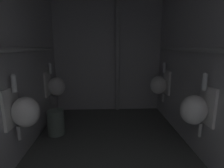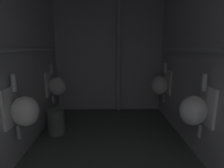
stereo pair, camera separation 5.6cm
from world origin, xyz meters
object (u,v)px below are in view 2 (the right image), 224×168
(urinal_right_far, at_px, (161,85))
(waste_bin, at_px, (56,122))
(standpipe_back_wall, at_px, (119,56))
(urinal_right_mid, at_px, (195,109))
(urinal_left_far, at_px, (56,86))
(urinal_left_mid, at_px, (23,110))

(urinal_right_far, height_order, waste_bin, urinal_right_far)
(standpipe_back_wall, bearing_deg, waste_bin, -135.46)
(standpipe_back_wall, height_order, waste_bin, standpipe_back_wall)
(urinal_right_mid, relative_size, standpipe_back_wall, 0.32)
(urinal_right_far, xyz_separation_m, standpipe_back_wall, (-0.76, 0.47, 0.51))
(urinal_left_far, relative_size, standpipe_back_wall, 0.32)
(urinal_left_far, height_order, urinal_right_far, same)
(waste_bin, bearing_deg, urinal_left_far, 102.77)
(urinal_left_mid, bearing_deg, urinal_right_far, 34.46)
(urinal_right_mid, xyz_separation_m, urinal_right_far, (0.00, 1.33, 0.00))
(urinal_left_mid, bearing_deg, urinal_right_mid, -0.40)
(urinal_right_mid, distance_m, waste_bin, 2.02)
(urinal_left_far, height_order, urinal_right_mid, same)
(urinal_right_mid, bearing_deg, urinal_right_far, 90.00)
(urinal_right_far, bearing_deg, standpipe_back_wall, 148.16)
(standpipe_back_wall, bearing_deg, urinal_left_mid, -122.97)
(urinal_left_mid, distance_m, urinal_left_far, 1.28)
(standpipe_back_wall, relative_size, waste_bin, 5.86)
(urinal_left_far, bearing_deg, urinal_right_far, 1.20)
(urinal_left_far, distance_m, standpipe_back_wall, 1.37)
(standpipe_back_wall, bearing_deg, urinal_right_far, -31.84)
(urinal_left_mid, bearing_deg, urinal_left_far, 90.00)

